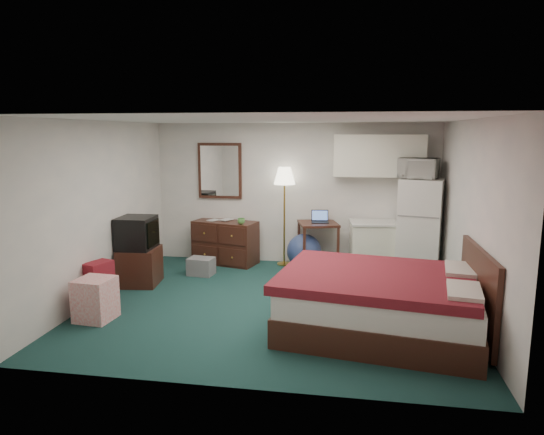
% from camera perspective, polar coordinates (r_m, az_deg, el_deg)
% --- Properties ---
extents(floor, '(5.00, 4.50, 0.01)m').
position_cam_1_polar(floor, '(6.78, 0.23, -10.17)').
color(floor, '#0C2B28').
rests_on(floor, ground).
extents(ceiling, '(5.00, 4.50, 0.01)m').
position_cam_1_polar(ceiling, '(6.37, 0.25, 11.46)').
color(ceiling, silver).
rests_on(ceiling, walls).
extents(walls, '(5.01, 4.51, 2.50)m').
position_cam_1_polar(walls, '(6.46, 0.24, 0.30)').
color(walls, silver).
rests_on(walls, floor).
extents(mirror, '(0.80, 0.06, 1.00)m').
position_cam_1_polar(mirror, '(8.85, -6.14, 5.49)').
color(mirror, white).
rests_on(mirror, walls).
extents(upper_cabinets, '(1.50, 0.35, 0.70)m').
position_cam_1_polar(upper_cabinets, '(8.38, 12.48, 7.12)').
color(upper_cabinets, white).
rests_on(upper_cabinets, walls).
extents(headboard, '(0.06, 1.56, 1.00)m').
position_cam_1_polar(headboard, '(6.02, 23.08, -8.10)').
color(headboard, '#371A16').
rests_on(headboard, walls).
extents(dresser, '(1.22, 0.78, 0.77)m').
position_cam_1_polar(dresser, '(8.78, -5.50, -2.91)').
color(dresser, '#371A16').
rests_on(dresser, floor).
extents(floor_lamp, '(0.48, 0.48, 1.74)m').
position_cam_1_polar(floor_lamp, '(8.54, 1.46, 0.10)').
color(floor_lamp, gold).
rests_on(floor_lamp, floor).
extents(desk, '(0.78, 0.78, 0.81)m').
position_cam_1_polar(desk, '(8.46, 5.42, -3.27)').
color(desk, '#371A16').
rests_on(desk, floor).
extents(exercise_ball, '(0.70, 0.70, 0.60)m').
position_cam_1_polar(exercise_ball, '(8.44, 3.80, -3.97)').
color(exercise_ball, navy).
rests_on(exercise_ball, floor).
extents(kitchen_counter, '(0.80, 0.64, 0.82)m').
position_cam_1_polar(kitchen_counter, '(8.43, 11.80, -3.44)').
color(kitchen_counter, white).
rests_on(kitchen_counter, floor).
extents(fridge, '(0.80, 0.80, 1.60)m').
position_cam_1_polar(fridge, '(8.25, 17.01, -1.16)').
color(fridge, silver).
rests_on(fridge, floor).
extents(bed, '(2.44, 2.04, 0.71)m').
position_cam_1_polar(bed, '(5.92, 12.54, -9.84)').
color(bed, '#58151B').
rests_on(bed, floor).
extents(tv_stand, '(0.64, 0.68, 0.57)m').
position_cam_1_polar(tv_stand, '(7.84, -15.28, -5.54)').
color(tv_stand, '#371A16').
rests_on(tv_stand, floor).
extents(suitcase, '(0.34, 0.43, 0.60)m').
position_cam_1_polar(suitcase, '(7.07, -19.67, -7.32)').
color(suitcase, maroon).
rests_on(suitcase, floor).
extents(retail_box, '(0.47, 0.47, 0.54)m').
position_cam_1_polar(retail_box, '(6.56, -20.07, -9.02)').
color(retail_box, white).
rests_on(retail_box, floor).
extents(file_bin, '(0.44, 0.35, 0.29)m').
position_cam_1_polar(file_bin, '(8.16, -8.33, -5.70)').
color(file_bin, slate).
rests_on(file_bin, floor).
extents(cardboard_box_a, '(0.33, 0.30, 0.24)m').
position_cam_1_polar(cardboard_box_a, '(7.80, 3.08, -6.53)').
color(cardboard_box_a, tan).
rests_on(cardboard_box_a, floor).
extents(cardboard_box_b, '(0.30, 0.33, 0.29)m').
position_cam_1_polar(cardboard_box_b, '(8.26, 6.82, -5.48)').
color(cardboard_box_b, tan).
rests_on(cardboard_box_b, floor).
extents(laptop, '(0.32, 0.27, 0.20)m').
position_cam_1_polar(laptop, '(8.34, 5.69, 0.07)').
color(laptop, black).
rests_on(laptop, desk).
extents(crt_tv, '(0.56, 0.60, 0.49)m').
position_cam_1_polar(crt_tv, '(7.73, -15.65, -1.74)').
color(crt_tv, black).
rests_on(crt_tv, tv_stand).
extents(microwave, '(0.67, 0.51, 0.40)m').
position_cam_1_polar(microwave, '(8.13, 16.85, 5.83)').
color(microwave, silver).
rests_on(microwave, fridge).
extents(book_a, '(0.15, 0.08, 0.21)m').
position_cam_1_polar(book_a, '(8.81, -7.28, 0.36)').
color(book_a, tan).
rests_on(book_a, dresser).
extents(book_b, '(0.16, 0.11, 0.23)m').
position_cam_1_polar(book_b, '(8.82, -5.80, 0.46)').
color(book_b, tan).
rests_on(book_b, dresser).
extents(mug, '(0.13, 0.11, 0.13)m').
position_cam_1_polar(mug, '(8.39, -3.65, -0.34)').
color(mug, '#4D8C3F').
rests_on(mug, dresser).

